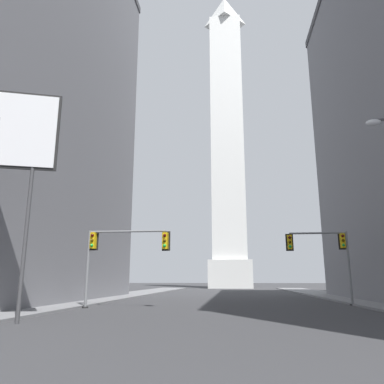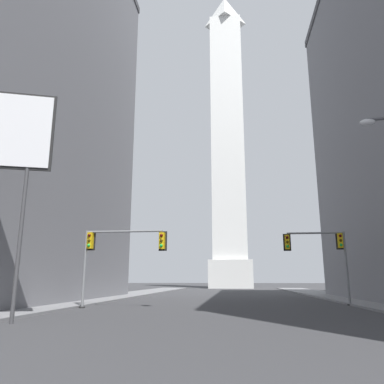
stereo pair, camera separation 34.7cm
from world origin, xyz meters
The scene contains 5 objects.
sidewalk_left centered at (-11.82, 30.15, 0.07)m, with size 5.00×100.49×0.15m, color slate.
sidewalk_right centered at (11.82, 30.15, 0.07)m, with size 5.00×100.49×0.15m, color slate.
obelisk centered at (0.00, 83.74, 35.25)m, with size 9.32×9.32×73.42m.
traffic_light_mid_right centered at (7.84, 29.45, 4.13)m, with size 4.72×0.51×5.43m.
traffic_light_mid_left centered at (-7.10, 24.75, 3.96)m, with size 5.84×0.52×5.17m.
Camera 1 is at (0.83, -0.20, 1.86)m, focal length 35.00 mm.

